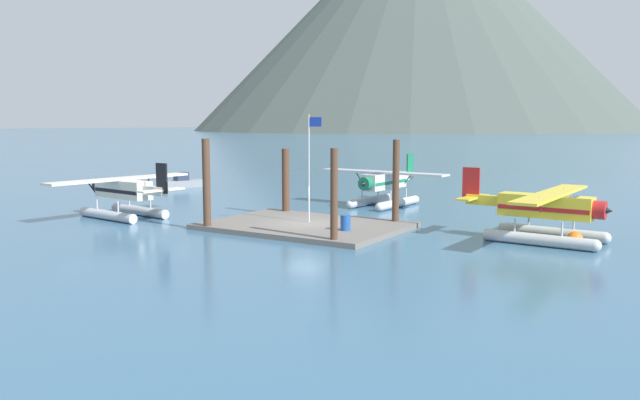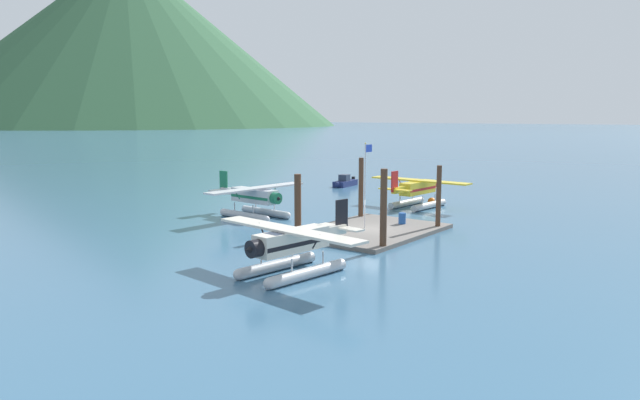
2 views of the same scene
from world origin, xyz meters
name	(u,v)px [view 2 (image 2 of 2)]	position (x,y,z in m)	size (l,w,h in m)	color
ground_plane	(370,233)	(0.00, 0.00, 0.00)	(1200.00, 1200.00, 0.00)	#38607F
dock_platform	(370,231)	(0.00, 0.00, 0.15)	(11.53, 8.31, 0.30)	#66605B
piling_near_left	(384,210)	(-4.37, -3.85, 2.71)	(0.46, 0.46, 5.43)	#4C3323
piling_near_right	(439,198)	(4.19, -3.61, 2.53)	(0.39, 0.39, 5.06)	#4C3323
piling_far_left	(298,205)	(-4.06, 3.75, 2.30)	(0.51, 0.51, 4.59)	#4C3323
piling_far_right	(361,189)	(4.27, 3.67, 2.66)	(0.42, 0.42, 5.33)	#4C3323
flagpole	(366,176)	(0.11, 0.47, 4.34)	(0.95, 0.10, 6.55)	silver
fuel_drum	(402,218)	(3.34, -0.90, 0.74)	(0.62, 0.62, 0.88)	#1E4C99
mooring_buoy	(432,202)	(14.98, 2.36, 0.42)	(0.83, 0.83, 0.83)	orange
mountain_ridge_centre_peak	(128,40)	(279.20, 434.47, 75.29)	(366.99, 366.99, 150.59)	#2D5638
seaplane_yellow_stbd_fwd	(418,191)	(13.35, 3.05, 1.58)	(7.98, 10.45, 3.84)	#B7BABF
seaplane_cream_port_aft	(292,247)	(-12.66, -2.94, 1.58)	(7.95, 10.49, 3.84)	#B7BABF
seaplane_silver_bow_centre	(255,200)	(-0.47, 11.66, 1.58)	(10.47, 7.97, 3.84)	#B7BABF
boat_navy_open_east	(345,182)	(23.06, 18.57, 0.49)	(4.87, 2.09, 1.50)	navy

